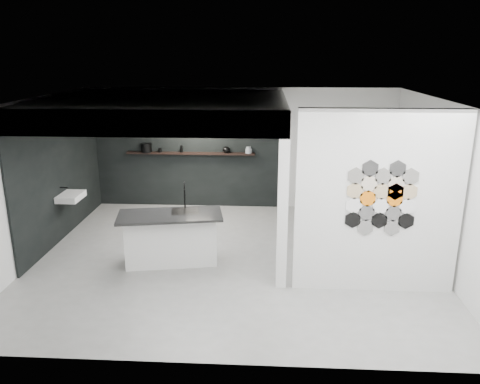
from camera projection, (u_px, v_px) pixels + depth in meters
The scene contains 17 objects.
floor at pixel (234, 258), 8.42m from camera, with size 7.00×6.00×0.01m, color gray.
partition_panel at pixel (378, 203), 6.94m from camera, with size 2.45×0.15×2.80m, color silver.
bay_clad_back at pixel (187, 158), 11.00m from camera, with size 4.40×0.04×2.35m, color black.
bay_clad_left at pixel (62, 178), 9.23m from camera, with size 0.04×4.00×2.35m, color black.
bulkhead at pixel (167, 108), 8.72m from camera, with size 4.40×4.00×0.40m, color silver.
corner_column at pixel (282, 216), 7.08m from camera, with size 0.16×0.16×2.35m, color silver.
fascia_beam at pixel (141, 123), 6.88m from camera, with size 4.40×0.16×0.40m, color silver.
wall_basin at pixel (71, 197), 9.12m from camera, with size 0.40×0.60×0.12m, color silver.
display_shelf at pixel (190, 153), 10.86m from camera, with size 3.00×0.15×0.04m, color black.
kitchen_island at pixel (171, 237), 8.10m from camera, with size 1.86×1.07×1.41m.
stockpot at pixel (146, 148), 10.88m from camera, with size 0.25×0.25×0.20m, color black.
kettle at pixel (226, 150), 10.78m from camera, with size 0.18×0.18×0.15m, color black.
glass_bowl at pixel (249, 151), 10.76m from camera, with size 0.15×0.15×0.10m, color gray.
glass_vase at pixel (249, 150), 10.75m from camera, with size 0.11×0.11×0.15m, color gray.
bottle_dark at pixel (181, 149), 10.84m from camera, with size 0.06×0.06×0.16m, color black.
utensil_cup at pixel (160, 150), 10.88m from camera, with size 0.08×0.08×0.09m, color black.
hex_tile_cluster at pixel (382, 198), 6.83m from camera, with size 1.04×0.02×1.16m.
Camera 1 is at (0.56, -7.71, 3.55)m, focal length 35.00 mm.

